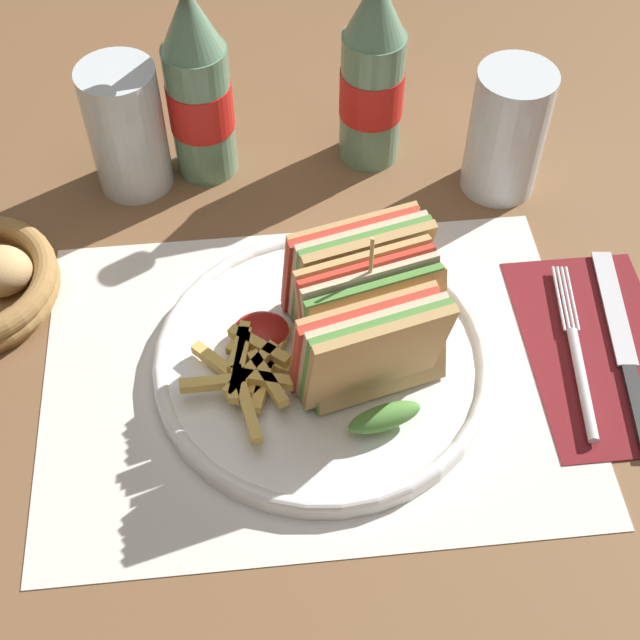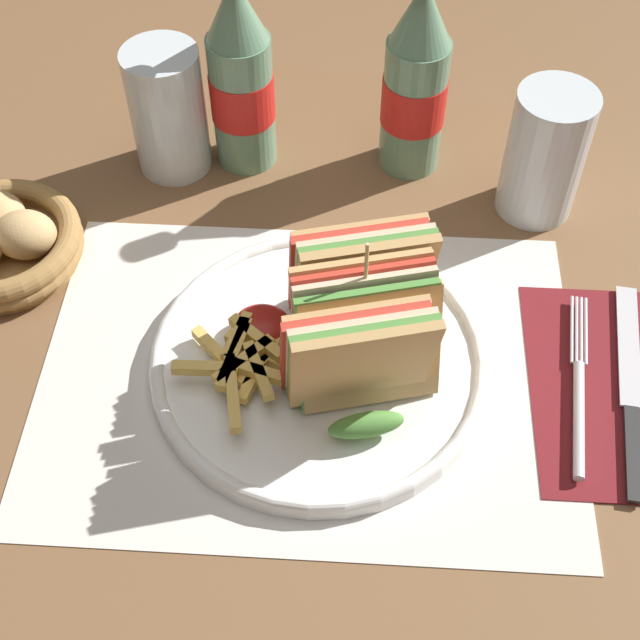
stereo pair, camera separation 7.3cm
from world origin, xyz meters
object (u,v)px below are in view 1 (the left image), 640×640
knife (624,348)px  coke_bottle_far (372,75)px  club_sandwich (366,316)px  fork (579,365)px  glass_far (128,136)px  glass_near (505,139)px  coke_bottle_near (198,88)px  plate_main (322,361)px

knife → coke_bottle_far: 0.34m
knife → club_sandwich: bearing=-174.5°
fork → knife: fork is taller
glass_far → glass_near: bearing=-6.6°
coke_bottle_near → coke_bottle_far: size_ratio=1.00×
club_sandwich → fork: 0.19m
plate_main → glass_near: size_ratio=2.16×
plate_main → coke_bottle_near: coke_bottle_near is taller
coke_bottle_near → glass_near: (0.29, -0.06, -0.04)m
fork → coke_bottle_far: (-0.14, 0.29, 0.09)m
fork → knife: 0.05m
club_sandwich → knife: 0.23m
fork → plate_main: bearing=-179.7°
knife → glass_far: (-0.42, 0.26, 0.05)m
knife → glass_far: bearing=155.2°
club_sandwich → coke_bottle_near: size_ratio=0.80×
knife → glass_far: 0.50m
club_sandwich → coke_bottle_near: (-0.12, 0.27, 0.03)m
coke_bottle_far → glass_near: size_ratio=1.72×
coke_bottle_far → glass_far: coke_bottle_far is taller
coke_bottle_near → glass_near: bearing=-10.9°
coke_bottle_far → knife: bearing=-56.6°
club_sandwich → fork: bearing=-6.5°
club_sandwich → fork: club_sandwich is taller
knife → glass_near: size_ratio=1.64×
plate_main → glass_far: 0.30m
knife → coke_bottle_near: size_ratio=0.96×
coke_bottle_near → glass_far: bearing=-169.1°
glass_far → fork: bearing=-36.2°
fork → coke_bottle_far: size_ratio=0.81×
coke_bottle_far → glass_far: bearing=-175.9°
fork → knife: size_ratio=0.85×
coke_bottle_near → glass_far: coke_bottle_near is taller
fork → knife: (0.04, 0.01, -0.00)m
knife → coke_bottle_near: 0.45m
fork → coke_bottle_far: coke_bottle_far is taller
coke_bottle_near → coke_bottle_far: bearing=1.1°
fork → coke_bottle_near: coke_bottle_near is taller
plate_main → coke_bottle_near: 0.29m
plate_main → knife: bearing=-2.2°
fork → glass_far: bearing=150.7°
coke_bottle_near → coke_bottle_far: same height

